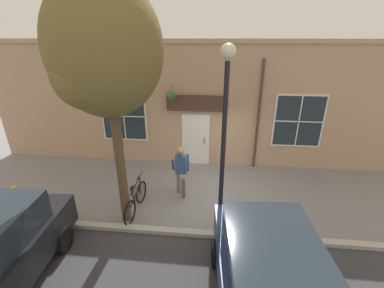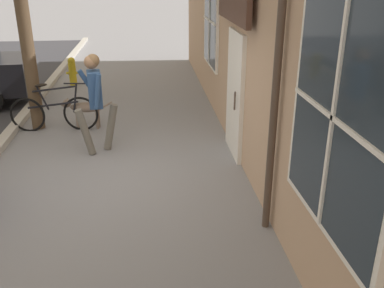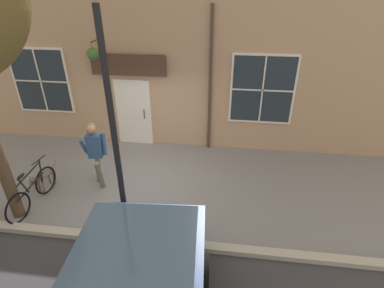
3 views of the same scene
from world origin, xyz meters
TOP-DOWN VIEW (x-y plane):
  - ground_plane at (0.00, 0.00)m, footprint 90.00×90.00m
  - storefront_facade at (-2.34, -0.02)m, footprint 0.95×18.00m
  - pedestrian_walking at (0.19, -0.99)m, footprint 0.73×0.55m
  - dog_on_leash at (0.59, -2.28)m, footprint 1.07×0.29m
  - leaning_bicycle at (1.16, -2.20)m, footprint 1.74×0.17m
  - street_lamp at (1.82, 0.27)m, footprint 0.32×0.32m

SIDE VIEW (x-z plane):
  - ground_plane at x=0.00m, z-range 0.00..0.00m
  - leaning_bicycle at x=1.16m, z-range -0.12..0.88m
  - dog_on_leash at x=0.59m, z-range 0.11..0.73m
  - pedestrian_walking at x=0.19m, z-range 0.18..1.92m
  - storefront_facade at x=-2.34m, z-range 0.00..4.81m
  - street_lamp at x=1.82m, z-range 0.74..5.49m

